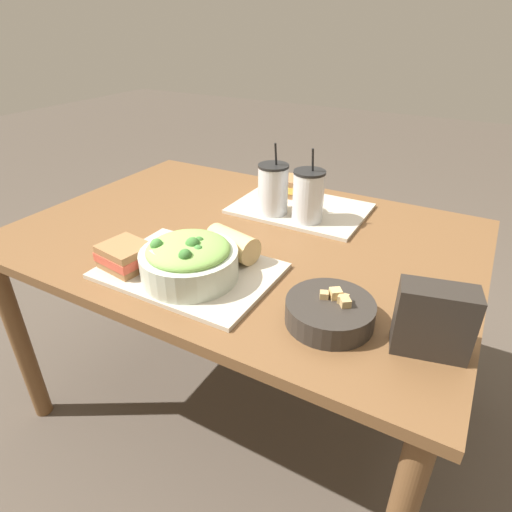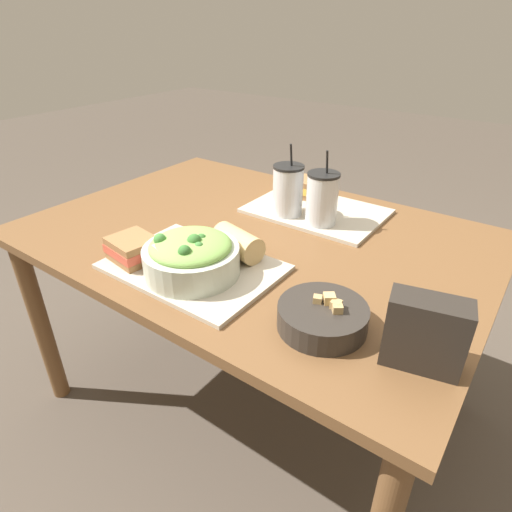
# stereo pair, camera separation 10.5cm
# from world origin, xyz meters

# --- Properties ---
(ground_plane) EXTENTS (12.00, 12.00, 0.00)m
(ground_plane) POSITION_xyz_m (0.00, 0.00, 0.00)
(ground_plane) COLOR #4C4238
(dining_table) EXTENTS (1.41, 0.99, 0.73)m
(dining_table) POSITION_xyz_m (0.00, 0.00, 0.65)
(dining_table) COLOR brown
(dining_table) RESTS_ON ground_plane
(tray_near) EXTENTS (0.45, 0.32, 0.01)m
(tray_near) POSITION_xyz_m (0.00, -0.27, 0.74)
(tray_near) COLOR #BCB29E
(tray_near) RESTS_ON dining_table
(tray_far) EXTENTS (0.45, 0.32, 0.01)m
(tray_far) POSITION_xyz_m (0.08, 0.25, 0.74)
(tray_far) COLOR #BCB29E
(tray_far) RESTS_ON dining_table
(salad_bowl) EXTENTS (0.25, 0.25, 0.12)m
(salad_bowl) POSITION_xyz_m (0.03, -0.31, 0.80)
(salad_bowl) COLOR beige
(salad_bowl) RESTS_ON tray_near
(soup_bowl) EXTENTS (0.20, 0.20, 0.08)m
(soup_bowl) POSITION_xyz_m (0.40, -0.29, 0.76)
(soup_bowl) COLOR #2D2823
(soup_bowl) RESTS_ON dining_table
(sandwich_near) EXTENTS (0.14, 0.13, 0.06)m
(sandwich_near) POSITION_xyz_m (-0.15, -0.34, 0.78)
(sandwich_near) COLOR olive
(sandwich_near) RESTS_ON tray_near
(baguette_near) EXTENTS (0.16, 0.11, 0.08)m
(baguette_near) POSITION_xyz_m (0.07, -0.16, 0.78)
(baguette_near) COLOR tan
(baguette_near) RESTS_ON tray_near
(sandwich_far) EXTENTS (0.14, 0.13, 0.06)m
(sandwich_far) POSITION_xyz_m (-0.03, 0.34, 0.78)
(sandwich_far) COLOR olive
(sandwich_far) RESTS_ON tray_far
(drink_cup_dark) EXTENTS (0.10, 0.10, 0.24)m
(drink_cup_dark) POSITION_xyz_m (0.02, 0.16, 0.82)
(drink_cup_dark) COLOR silver
(drink_cup_dark) RESTS_ON tray_far
(drink_cup_red) EXTENTS (0.10, 0.10, 0.24)m
(drink_cup_red) POSITION_xyz_m (0.15, 0.16, 0.82)
(drink_cup_red) COLOR silver
(drink_cup_red) RESTS_ON tray_far
(chip_bag) EXTENTS (0.16, 0.10, 0.15)m
(chip_bag) POSITION_xyz_m (0.61, -0.28, 0.81)
(chip_bag) COLOR #28231E
(chip_bag) RESTS_ON dining_table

